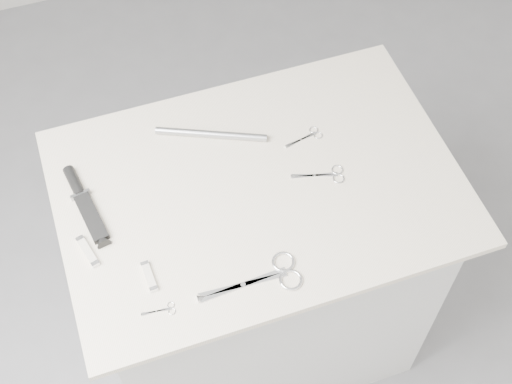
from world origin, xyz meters
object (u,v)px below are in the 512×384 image
object	(u,v)px
sheathed_knife	(83,201)
metal_rail	(211,134)
pocket_knife_a	(149,277)
pocket_knife_b	(88,251)
plinth	(258,274)
embroidery_scissors_a	(328,175)
large_shears	(271,276)
tiny_scissors	(163,310)
embroidery_scissors_b	(309,136)

from	to	relation	value
sheathed_knife	metal_rail	world-z (taller)	sheathed_knife
metal_rail	sheathed_knife	bearing A→B (deg)	-164.77
pocket_knife_a	pocket_knife_b	world-z (taller)	pocket_knife_b
plinth	embroidery_scissors_a	world-z (taller)	embroidery_scissors_a
large_shears	tiny_scissors	xyz separation A→B (m)	(-0.26, -0.00, -0.00)
embroidery_scissors_a	metal_rail	size ratio (longest dim) A/B	0.46
pocket_knife_b	metal_rail	size ratio (longest dim) A/B	0.32
sheathed_knife	pocket_knife_b	distance (m)	0.14
embroidery_scissors_a	plinth	bearing A→B (deg)	-173.29
embroidery_scissors_b	metal_rail	distance (m)	0.26
embroidery_scissors_b	tiny_scissors	bearing A→B (deg)	-155.19
embroidery_scissors_a	embroidery_scissors_b	xyz separation A→B (m)	(-0.00, 0.13, -0.00)
pocket_knife_b	metal_rail	bearing A→B (deg)	-72.20
tiny_scissors	metal_rail	world-z (taller)	metal_rail
metal_rail	embroidery_scissors_b	bearing A→B (deg)	-18.93
tiny_scissors	sheathed_knife	distance (m)	0.36
plinth	pocket_knife_b	bearing A→B (deg)	-173.37
pocket_knife_a	pocket_knife_b	distance (m)	0.16
plinth	pocket_knife_a	xyz separation A→B (m)	(-0.32, -0.16, 0.47)
embroidery_scissors_b	pocket_knife_a	bearing A→B (deg)	-163.06
tiny_scissors	metal_rail	xyz separation A→B (m)	(0.25, 0.44, 0.01)
sheathed_knife	tiny_scissors	bearing A→B (deg)	-171.43
plinth	large_shears	size ratio (longest dim) A/B	3.79
pocket_knife_a	embroidery_scissors_a	bearing A→B (deg)	-77.98
large_shears	embroidery_scissors_b	distance (m)	0.42
large_shears	pocket_knife_b	distance (m)	0.43
embroidery_scissors_a	tiny_scissors	size ratio (longest dim) A/B	1.76
embroidery_scissors_b	pocket_knife_b	world-z (taller)	pocket_knife_b
plinth	metal_rail	xyz separation A→B (m)	(-0.07, 0.19, 0.48)
plinth	large_shears	world-z (taller)	large_shears
embroidery_scissors_a	embroidery_scissors_b	size ratio (longest dim) A/B	1.27
plinth	embroidery_scissors_b	bearing A→B (deg)	30.78
large_shears	embroidery_scissors_b	xyz separation A→B (m)	(0.23, 0.35, -0.00)
embroidery_scissors_a	embroidery_scissors_b	bearing A→B (deg)	105.99
embroidery_scissors_a	sheathed_knife	bearing A→B (deg)	-175.42
large_shears	pocket_knife_b	xyz separation A→B (m)	(-0.38, 0.20, 0.00)
embroidery_scissors_b	metal_rail	xyz separation A→B (m)	(-0.24, 0.08, 0.01)
large_shears	embroidery_scissors_a	bearing A→B (deg)	43.75
plinth	sheathed_knife	world-z (taller)	sheathed_knife
plinth	tiny_scissors	world-z (taller)	tiny_scissors
large_shears	pocket_knife_b	size ratio (longest dim) A/B	2.57
plinth	pocket_knife_b	distance (m)	0.65
pocket_knife_a	sheathed_knife	bearing A→B (deg)	18.78
large_shears	pocket_knife_a	distance (m)	0.28
tiny_scissors	metal_rail	distance (m)	0.50
pocket_knife_b	tiny_scissors	bearing A→B (deg)	-161.93
pocket_knife_b	sheathed_knife	bearing A→B (deg)	-22.22
embroidery_scissors_a	metal_rail	distance (m)	0.32
plinth	pocket_knife_b	world-z (taller)	pocket_knife_b
plinth	embroidery_scissors_a	xyz separation A→B (m)	(0.18, -0.03, 0.47)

